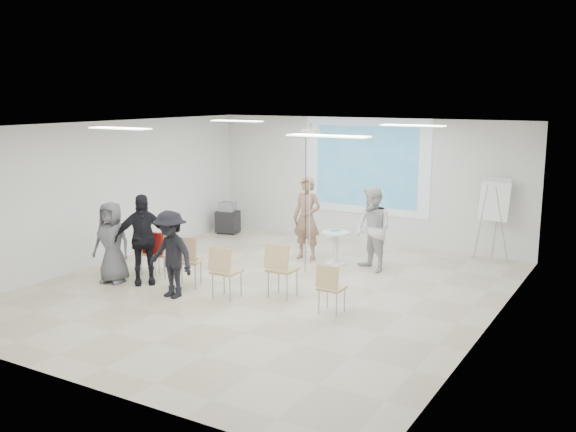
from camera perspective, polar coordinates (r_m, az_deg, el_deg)
The scene contains 30 objects.
floor at distance 11.93m, azimuth -1.95°, elevation -6.77°, with size 8.00×9.00×0.10m, color beige.
ceiling at distance 11.38m, azimuth -2.06°, elevation 8.28°, with size 8.00×9.00×0.10m, color white.
wall_back at distance 15.55m, azimuth 7.01°, elevation 3.15°, with size 8.00×0.10×3.00m, color silver.
wall_left at distance 14.12m, azimuth -16.05°, elevation 2.03°, with size 0.10×9.00×3.00m, color silver.
wall_right at distance 10.03m, azimuth 17.95°, elevation -1.53°, with size 0.10×9.00×3.00m, color silver.
projection_halo at distance 15.44m, azimuth 6.94°, elevation 4.41°, with size 3.20×0.01×2.30m, color silver.
projection_image at distance 15.43m, azimuth 6.92°, elevation 4.40°, with size 2.60×0.01×1.90m, color teal.
pedestal_table at distance 13.53m, azimuth 4.25°, elevation -2.67°, with size 0.74×0.74×0.73m.
player_left at distance 13.83m, azimuth 1.70°, elevation 0.28°, with size 0.75×0.51×2.05m, color #93705A.
player_right at distance 13.05m, azimuth 7.56°, elevation -0.78°, with size 0.92×0.73×1.90m, color silver.
controller_left at distance 13.91m, azimuth 2.86°, elevation 1.69°, with size 0.04×0.13×0.04m, color silver.
controller_right at distance 13.28m, azimuth 7.30°, elevation 0.89°, with size 0.04×0.11×0.04m, color silver.
chair_far_left at distance 13.04m, azimuth -12.14°, elevation -2.96°, with size 0.45×0.48×0.85m.
chair_left_mid at distance 12.76m, azimuth -11.39°, elevation -3.02°, with size 0.51×0.54×0.93m.
chair_left_inner at distance 12.02m, azimuth -8.99°, elevation -3.66°, with size 0.61×0.63×0.98m.
chair_center at distance 11.27m, azimuth -5.71°, elevation -4.62°, with size 0.47×0.50×0.95m.
chair_right_inner at distance 11.28m, azimuth -0.69°, elevation -4.44°, with size 0.48×0.51×0.99m.
chair_right_far at distance 10.52m, azimuth 3.76°, elevation -6.12°, with size 0.40×0.43×0.84m.
red_jacket at distance 12.63m, azimuth -11.89°, elevation -2.39°, with size 0.44×0.10×0.42m, color maroon.
laptop at distance 12.12m, azimuth -8.81°, elevation -3.78°, with size 0.36×0.26×0.03m, color black.
audience_left at distance 12.34m, azimuth -12.86°, elevation -1.46°, with size 1.15×0.69×1.98m, color black.
audience_mid at distance 11.43m, azimuth -10.40°, elevation -2.87°, with size 1.14×0.62×1.77m, color black.
audience_outer at distance 12.61m, azimuth -15.41°, elevation -1.86°, with size 0.85×0.56×1.74m, color slate.
flipchart_easel at distance 14.33m, azimuth 17.89°, elevation 1.32°, with size 0.77×0.59×1.79m.
av_cart at distance 16.61m, azimuth -5.38°, elevation -0.25°, with size 0.63×0.54×0.82m.
ceiling_projector at distance 12.64m, azimuth 1.99°, elevation 6.89°, with size 0.30×0.25×3.00m.
fluor_panel_nw at distance 14.16m, azimuth -4.59°, elevation 8.42°, with size 1.20×0.30×0.02m, color white.
fluor_panel_ne at distance 12.32m, azimuth 11.02°, elevation 7.91°, with size 1.20×0.30×0.02m, color white.
fluor_panel_sw at distance 11.47m, azimuth -14.72°, elevation 7.55°, with size 1.20×0.30×0.02m, color white.
fluor_panel_se at distance 9.10m, azimuth 3.58°, elevation 7.12°, with size 1.20×0.30×0.02m, color white.
Camera 1 is at (6.09, -9.60, 3.55)m, focal length 40.00 mm.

